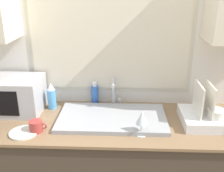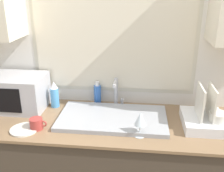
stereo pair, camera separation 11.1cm
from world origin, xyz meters
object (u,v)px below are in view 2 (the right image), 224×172
object	(u,v)px
microwave	(15,92)
mug_near_sink	(37,124)
faucet	(116,91)
soap_bottle	(98,94)
dish_rack	(205,118)
spray_bottle	(55,95)
wine_glass	(140,119)

from	to	relation	value
microwave	mug_near_sink	distance (m)	0.42
faucet	microwave	size ratio (longest dim) A/B	0.49
soap_bottle	faucet	bearing A→B (deg)	-12.75
dish_rack	spray_bottle	xyz separation A→B (m)	(-1.12, 0.19, 0.04)
microwave	soap_bottle	xyz separation A→B (m)	(0.63, 0.15, -0.05)
mug_near_sink	dish_rack	bearing A→B (deg)	8.13
soap_bottle	mug_near_sink	size ratio (longest dim) A/B	1.62
microwave	spray_bottle	distance (m)	0.31
faucet	soap_bottle	bearing A→B (deg)	167.25
faucet	spray_bottle	bearing A→B (deg)	-173.30
spray_bottle	mug_near_sink	world-z (taller)	spray_bottle
spray_bottle	mug_near_sink	distance (m)	0.36
faucet	mug_near_sink	size ratio (longest dim) A/B	1.98
mug_near_sink	microwave	bearing A→B (deg)	133.23
microwave	soap_bottle	distance (m)	0.65
faucet	microwave	world-z (taller)	microwave
mug_near_sink	wine_glass	world-z (taller)	wine_glass
faucet	soap_bottle	xyz separation A→B (m)	(-0.16, 0.04, -0.05)
dish_rack	spray_bottle	world-z (taller)	dish_rack
dish_rack	spray_bottle	bearing A→B (deg)	170.27
dish_rack	mug_near_sink	bearing A→B (deg)	-171.87
wine_glass	faucet	bearing A→B (deg)	114.23
faucet	mug_near_sink	world-z (taller)	faucet
spray_bottle	dish_rack	bearing A→B (deg)	-9.73
microwave	dish_rack	bearing A→B (deg)	-5.54
mug_near_sink	wine_glass	size ratio (longest dim) A/B	0.69
spray_bottle	soap_bottle	bearing A→B (deg)	15.74
soap_bottle	mug_near_sink	bearing A→B (deg)	-127.67
faucet	dish_rack	bearing A→B (deg)	-21.46
faucet	wine_glass	xyz separation A→B (m)	(0.19, -0.43, -0.01)
faucet	wine_glass	distance (m)	0.47
faucet	spray_bottle	xyz separation A→B (m)	(-0.49, -0.06, -0.03)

